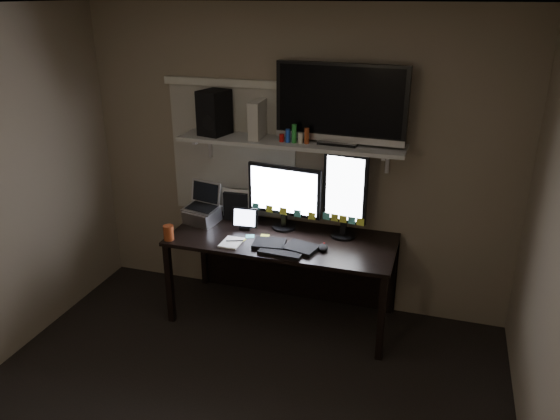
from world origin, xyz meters
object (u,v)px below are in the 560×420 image
at_px(tablet, 245,218).
at_px(laptop, 201,205).
at_px(monitor_landscape, 284,197).
at_px(tv, 341,104).
at_px(mouse, 323,247).
at_px(cup, 169,233).
at_px(desk, 287,251).
at_px(keyboard, 285,246).
at_px(game_console, 258,119).
at_px(monitor_portrait, 345,195).
at_px(speaker, 214,113).

relative_size(tablet, laptop, 0.65).
relative_size(monitor_landscape, tv, 0.63).
bearing_deg(tv, mouse, -89.79).
xyz_separation_m(laptop, cup, (-0.11, -0.39, -0.11)).
height_order(desk, tablet, tablet).
xyz_separation_m(cup, tv, (1.24, 0.52, 0.99)).
height_order(desk, cup, cup).
xyz_separation_m(mouse, tablet, (-0.71, 0.19, 0.07)).
height_order(monitor_landscape, keyboard, monitor_landscape).
bearing_deg(laptop, tv, 19.51).
bearing_deg(tablet, monitor_landscape, 17.23).
xyz_separation_m(tablet, game_console, (0.07, 0.14, 0.80)).
xyz_separation_m(keyboard, tv, (0.31, 0.39, 1.04)).
height_order(monitor_portrait, game_console, game_console).
bearing_deg(tablet, speaker, 151.15).
height_order(mouse, tv, tv).
bearing_deg(keyboard, monitor_landscape, 111.12).
xyz_separation_m(desk, tablet, (-0.34, -0.04, 0.27)).
bearing_deg(desk, tv, 15.21).
bearing_deg(mouse, tablet, 155.08).
relative_size(game_console, speaker, 0.82).
bearing_deg(mouse, cup, 178.92).
bearing_deg(speaker, cup, -98.06).
distance_m(laptop, game_console, 0.88).
bearing_deg(game_console, mouse, -30.20).
bearing_deg(speaker, tv, 14.84).
relative_size(tv, game_console, 3.42).
distance_m(desk, monitor_landscape, 0.46).
distance_m(monitor_landscape, tablet, 0.37).
bearing_deg(monitor_landscape, keyboard, -65.30).
bearing_deg(tv, desk, -161.00).
distance_m(keyboard, tablet, 0.49).
bearing_deg(monitor_landscape, mouse, -30.32).
relative_size(monitor_landscape, laptop, 1.90).
height_order(monitor_landscape, laptop, monitor_landscape).
bearing_deg(mouse, desk, 137.17).
bearing_deg(desk, game_console, 161.16).
height_order(monitor_landscape, game_console, game_console).
relative_size(keyboard, tablet, 2.36).
relative_size(keyboard, speaker, 1.43).
bearing_deg(keyboard, desk, 107.32).
bearing_deg(cup, desk, 26.17).
relative_size(keyboard, tv, 0.51).
bearing_deg(laptop, monitor_portrait, 16.61).
xyz_separation_m(monitor_portrait, keyboard, (-0.39, -0.34, -0.34)).
bearing_deg(keyboard, tv, 54.97).
height_order(cup, tv, tv).
height_order(desk, mouse, mouse).
bearing_deg(game_console, cup, -141.38).
distance_m(desk, tablet, 0.44).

